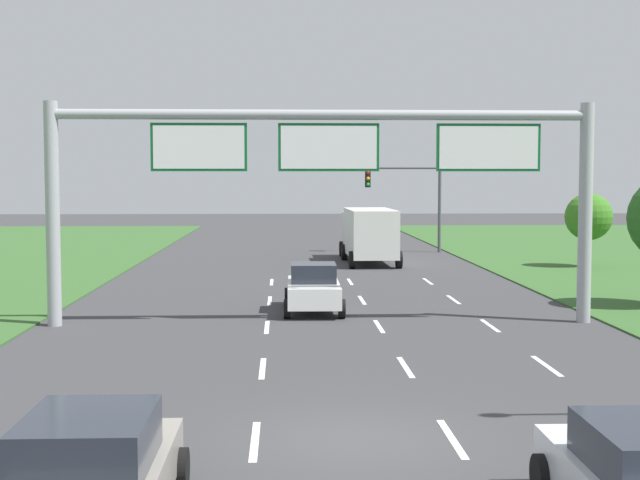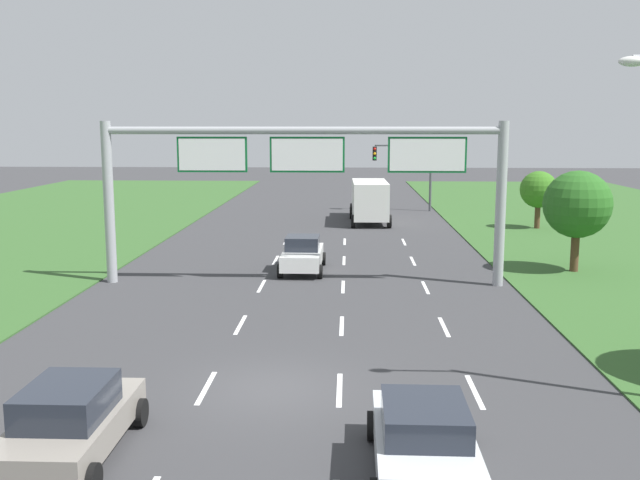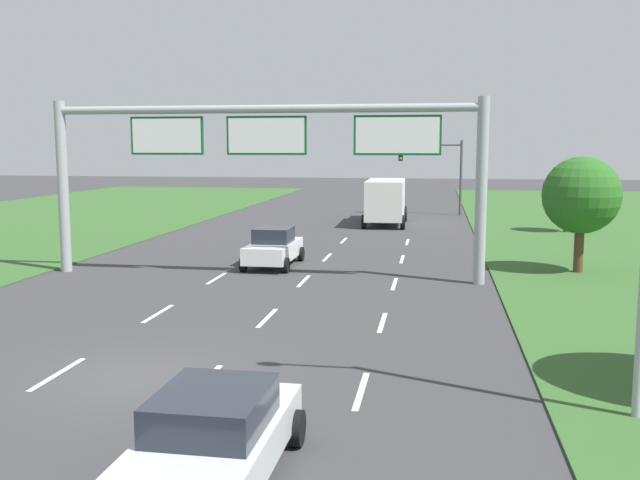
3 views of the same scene
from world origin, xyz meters
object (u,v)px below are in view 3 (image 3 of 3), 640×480
car_near_red (273,248)px  street_lamp (630,152)px  roadside_tree_far (568,189)px  car_mid_lane (215,434)px  box_truck (386,199)px  traffic_light_mast (435,164)px  roadside_tree_mid (581,196)px  sign_gantry (267,152)px

car_near_red → street_lamp: size_ratio=0.50×
roadside_tree_far → street_lamp: bearing=-98.0°
street_lamp → roadside_tree_far: (4.27, 30.45, -2.46)m
car_mid_lane → box_truck: 37.65m
box_truck → traffic_light_mast: traffic_light_mast is taller
box_truck → roadside_tree_mid: 19.93m
street_lamp → roadside_tree_far: size_ratio=2.20×
car_near_red → roadside_tree_mid: (12.73, 0.24, 2.38)m
sign_gantry → traffic_light_mast: size_ratio=3.08×
car_mid_lane → box_truck: box_truck is taller
sign_gantry → roadside_tree_mid: 12.81m
box_truck → sign_gantry: sign_gantry is taller
car_near_red → car_mid_lane: 20.08m
sign_gantry → street_lamp: (10.04, -13.28, 0.12)m
roadside_tree_far → car_near_red: bearing=-135.4°
roadside_tree_mid → roadside_tree_far: (1.96, 14.24, -0.57)m
street_lamp → car_mid_lane: bearing=-150.9°
traffic_light_mast → sign_gantry: bearing=-103.3°
box_truck → traffic_light_mast: size_ratio=1.47×
car_mid_lane → roadside_tree_mid: (9.09, 19.98, 2.42)m
car_near_red → sign_gantry: sign_gantry is taller
car_near_red → traffic_light_mast: 25.53m
box_truck → street_lamp: street_lamp is taller
car_near_red → box_truck: (3.63, 17.90, 0.82)m
sign_gantry → traffic_light_mast: bearing=76.7°
box_truck → car_near_red: bearing=-102.5°
car_mid_lane → roadside_tree_far: (11.05, 34.22, 1.84)m
street_lamp → roadside_tree_mid: bearing=81.9°
roadside_tree_mid → car_mid_lane: bearing=-114.5°
car_near_red → traffic_light_mast: (6.78, 24.42, 3.05)m
car_near_red → box_truck: box_truck is taller
box_truck → roadside_tree_far: roadside_tree_far is taller
car_near_red → traffic_light_mast: size_ratio=0.76×
car_mid_lane → box_truck: bearing=90.6°
car_near_red → traffic_light_mast: traffic_light_mast is taller
car_near_red → roadside_tree_far: size_ratio=1.10×
car_near_red → street_lamp: street_lamp is taller
traffic_light_mast → roadside_tree_mid: bearing=-76.2°
sign_gantry → roadside_tree_far: bearing=50.2°
street_lamp → car_near_red: bearing=123.1°
sign_gantry → street_lamp: 16.65m
street_lamp → roadside_tree_mid: street_lamp is taller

